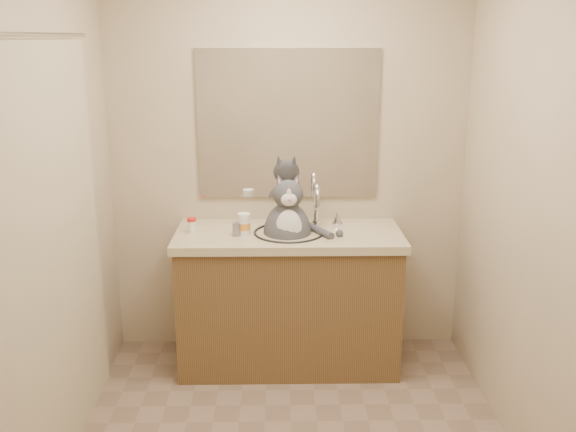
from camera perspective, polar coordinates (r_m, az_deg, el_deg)
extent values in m
cube|color=#C4AD90|center=(3.99, -0.01, 4.61)|extent=(2.20, 0.01, 2.40)
cube|color=#C4AD90|center=(1.60, 1.49, -12.79)|extent=(2.20, 0.01, 2.40)
cube|color=#C4AD90|center=(2.96, -21.53, -0.41)|extent=(0.01, 2.50, 2.40)
cube|color=#C4AD90|center=(3.00, 21.99, -0.22)|extent=(0.01, 2.50, 2.40)
cube|color=brown|center=(3.95, 0.06, -7.68)|extent=(1.30, 0.55, 0.80)
cube|color=beige|center=(3.80, 0.06, -1.78)|extent=(1.34, 0.59, 0.05)
torus|color=black|center=(3.77, 0.06, -1.48)|extent=(0.42, 0.42, 0.02)
ellipsoid|color=white|center=(3.80, 0.06, -2.59)|extent=(0.40, 0.40, 0.15)
cylinder|color=silver|center=(3.92, 2.51, 0.63)|extent=(0.03, 0.03, 0.18)
torus|color=silver|center=(3.83, 2.58, 1.68)|extent=(0.03, 0.16, 0.16)
cone|color=silver|center=(3.94, 4.39, -0.06)|extent=(0.06, 0.06, 0.08)
cube|color=white|center=(3.93, -0.01, 8.14)|extent=(1.10, 0.02, 0.90)
cube|color=beige|center=(3.08, -19.58, -3.47)|extent=(0.01, 1.20, 1.90)
cylinder|color=silver|center=(2.93, -21.35, 14.77)|extent=(0.02, 1.30, 0.02)
ellipsoid|color=#45464A|center=(3.79, -0.05, -1.65)|extent=(0.30, 0.33, 0.38)
ellipsoid|color=silver|center=(3.67, 0.07, -1.25)|extent=(0.16, 0.09, 0.24)
ellipsoid|color=#45464A|center=(3.68, 0.00, 1.95)|extent=(0.18, 0.16, 0.17)
ellipsoid|color=silver|center=(3.61, 0.08, 1.46)|extent=(0.09, 0.05, 0.07)
sphere|color=#D88C8C|center=(3.58, 0.11, 1.47)|extent=(0.02, 0.02, 0.02)
cone|color=#45464A|center=(3.67, -0.78, 3.17)|extent=(0.08, 0.06, 0.08)
cone|color=#45464A|center=(3.67, 0.75, 3.20)|extent=(0.08, 0.06, 0.08)
cylinder|color=#45464A|center=(3.76, 2.83, -1.32)|extent=(0.16, 0.25, 0.04)
cylinder|color=white|center=(3.82, -8.55, -0.95)|extent=(0.05, 0.05, 0.07)
cylinder|color=red|center=(3.80, -8.57, -0.31)|extent=(0.06, 0.06, 0.02)
cylinder|color=white|center=(3.74, -3.94, -0.89)|extent=(0.07, 0.07, 0.10)
cylinder|color=orange|center=(3.74, -3.94, -0.89)|extent=(0.07, 0.07, 0.04)
cylinder|color=white|center=(3.72, -3.95, 0.04)|extent=(0.07, 0.07, 0.03)
cylinder|color=gray|center=(3.72, -4.59, -1.19)|extent=(0.06, 0.06, 0.08)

